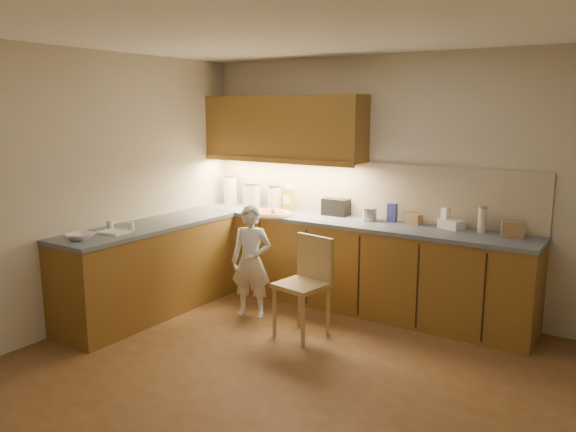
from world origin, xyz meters
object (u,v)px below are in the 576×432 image
at_px(child, 251,262).
at_px(oil_jug, 289,198).
at_px(pizza_on_board, 271,213).
at_px(wooden_chair, 307,278).
at_px(toaster, 336,207).

relative_size(child, oil_jug, 3.72).
xyz_separation_m(child, oil_jug, (-0.17, 0.94, 0.50)).
bearing_deg(pizza_on_board, wooden_chair, -38.20).
relative_size(pizza_on_board, toaster, 1.57).
height_order(child, oil_jug, oil_jug).
distance_m(pizza_on_board, oil_jug, 0.36).
bearing_deg(child, toaster, 49.88).
bearing_deg(toaster, child, -114.41).
relative_size(child, toaster, 3.92).
distance_m(child, oil_jug, 1.08).
height_order(pizza_on_board, child, child).
distance_m(oil_jug, toaster, 0.59).
bearing_deg(child, wooden_chair, -24.18).
distance_m(pizza_on_board, wooden_chair, 1.19).
distance_m(child, wooden_chair, 0.71).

